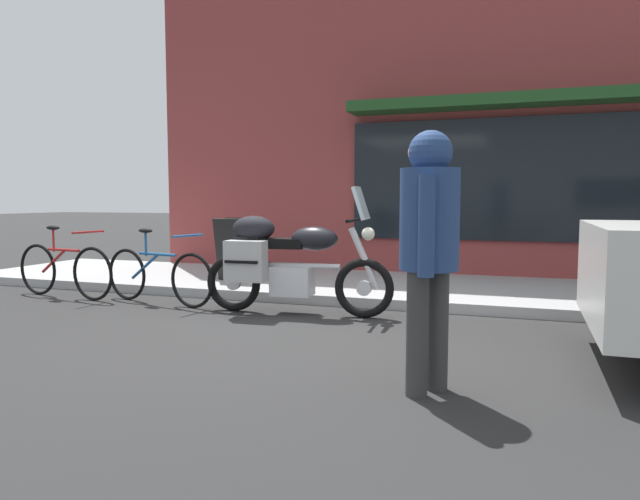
% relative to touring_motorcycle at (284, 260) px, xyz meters
% --- Properties ---
extents(ground_plane, '(80.00, 80.00, 0.00)m').
position_rel_touring_motorcycle_xyz_m(ground_plane, '(0.42, -0.75, -0.60)').
color(ground_plane, '#2A2A2A').
extents(touring_motorcycle, '(2.14, 0.76, 1.40)m').
position_rel_touring_motorcycle_xyz_m(touring_motorcycle, '(0.00, 0.00, 0.00)').
color(touring_motorcycle, black).
rests_on(touring_motorcycle, ground_plane).
extents(parked_bicycle, '(1.71, 0.54, 0.91)m').
position_rel_touring_motorcycle_xyz_m(parked_bicycle, '(-1.69, 0.08, -0.24)').
color(parked_bicycle, black).
rests_on(parked_bicycle, ground_plane).
extents(pedestrian_walking, '(0.41, 0.56, 1.70)m').
position_rel_touring_motorcycle_xyz_m(pedestrian_walking, '(1.89, -2.10, 0.46)').
color(pedestrian_walking, '#353535').
rests_on(pedestrian_walking, ground_plane).
extents(sandwich_board_sign, '(0.55, 0.40, 0.88)m').
position_rel_touring_motorcycle_xyz_m(sandwich_board_sign, '(-1.33, 1.46, -0.04)').
color(sandwich_board_sign, black).
rests_on(sandwich_board_sign, sidewalk_curb).
extents(second_bicycle_by_cafe, '(1.67, 0.48, 0.93)m').
position_rel_touring_motorcycle_xyz_m(second_bicycle_by_cafe, '(-3.09, 0.07, -0.23)').
color(second_bicycle_by_cafe, black).
rests_on(second_bicycle_by_cafe, ground_plane).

